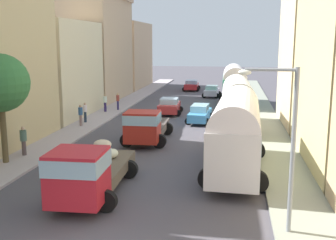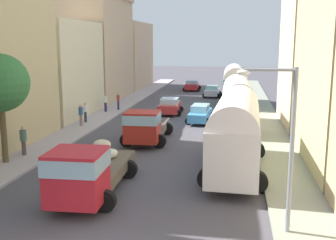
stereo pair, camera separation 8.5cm
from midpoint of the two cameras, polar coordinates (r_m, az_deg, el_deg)
ground_plane at (r=38.22m, az=2.29°, el=0.65°), size 154.00×154.00×0.00m
sidewalk_left at (r=39.72m, az=-8.15°, el=1.04°), size 2.50×70.00×0.14m
sidewalk_right at (r=38.05m, az=13.20°, el=0.44°), size 2.50×70.00×0.14m
building_left_2 at (r=38.10m, az=-14.32°, el=6.74°), size 4.25×10.29×8.50m
building_left_3 at (r=49.03m, az=-9.46°, el=9.90°), size 5.63×11.91×12.11m
building_left_4 at (r=61.62m, az=-5.51°, el=8.87°), size 5.09×12.33×9.43m
building_right_2 at (r=35.46m, az=20.34°, el=7.73°), size 5.47×9.49×10.48m
parked_bus_0 at (r=21.41m, az=9.47°, el=-1.25°), size 3.44×8.98×4.14m
parked_bus_1 at (r=32.47m, az=9.66°, el=2.61°), size 3.34×8.51×3.95m
parked_bus_2 at (r=44.39m, az=9.24°, el=5.02°), size 3.35×8.62×4.26m
cargo_truck_0 at (r=18.00m, az=-10.92°, el=-6.89°), size 3.15×7.13×2.53m
cargo_truck_1 at (r=27.46m, az=-3.01°, el=-0.75°), size 3.13×6.51×2.38m
car_0 at (r=38.71m, az=0.30°, el=1.95°), size 2.48×3.87×1.52m
car_1 at (r=57.63m, az=3.39°, el=4.82°), size 2.40×3.71×1.47m
car_2 at (r=34.91m, az=4.54°, el=0.91°), size 2.27×4.41×1.49m
car_3 at (r=51.21m, az=6.19°, el=3.99°), size 2.30×3.80×1.40m
pedestrian_0 at (r=39.75m, az=-8.58°, el=2.43°), size 0.50×0.50×1.80m
pedestrian_1 at (r=25.61m, az=-19.26°, el=-2.61°), size 0.43×0.43×1.85m
pedestrian_2 at (r=34.75m, az=-11.29°, el=1.14°), size 0.45×0.45×1.77m
pedestrian_3 at (r=40.67m, az=-6.84°, el=2.67°), size 0.41×0.41×1.78m
pedestrian_4 at (r=33.30m, az=-11.89°, el=0.75°), size 0.48×0.48×1.82m
streetlamp_near at (r=14.48m, az=15.81°, el=-2.03°), size 2.00×0.28×5.90m
roadside_tree_1 at (r=23.91m, az=-22.13°, el=4.71°), size 3.15×3.15×6.12m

